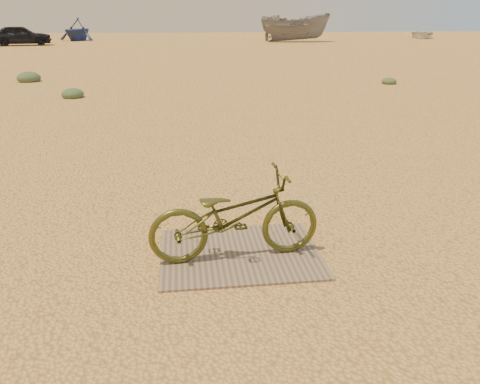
{
  "coord_description": "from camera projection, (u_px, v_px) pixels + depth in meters",
  "views": [
    {
      "loc": [
        -0.87,
        -4.06,
        2.15
      ],
      "look_at": [
        -0.37,
        -0.12,
        0.64
      ],
      "focal_mm": 35.0,
      "sensor_mm": 36.0,
      "label": 1
    }
  ],
  "objects": [
    {
      "name": "kale_a",
      "position": [
        73.0,
        98.0,
        12.97
      ],
      "size": [
        0.6,
        0.6,
        0.33
      ],
      "primitive_type": "ellipsoid",
      "color": "#485E3E",
      "rests_on": "ground"
    },
    {
      "name": "kale_c",
      "position": [
        29.0,
        82.0,
        16.08
      ],
      "size": [
        0.78,
        0.78,
        0.43
      ],
      "primitive_type": "ellipsoid",
      "color": "#485E3E",
      "rests_on": "ground"
    },
    {
      "name": "ground",
      "position": [
        275.0,
        246.0,
        4.63
      ],
      "size": [
        120.0,
        120.0,
        0.0
      ],
      "primitive_type": "plane",
      "color": "#E1AB5C",
      "rests_on": "ground"
    },
    {
      "name": "plywood_board",
      "position": [
        240.0,
        253.0,
        4.48
      ],
      "size": [
        1.51,
        1.17,
        0.02
      ],
      "primitive_type": "cube",
      "color": "#7F6E55",
      "rests_on": "ground"
    },
    {
      "name": "boat_far_right",
      "position": [
        422.0,
        34.0,
        45.65
      ],
      "size": [
        3.96,
        4.82,
        0.87
      ],
      "primitive_type": "imported",
      "rotation": [
        0.0,
        0.0,
        -0.26
      ],
      "color": "silver",
      "rests_on": "ground"
    },
    {
      "name": "bicycle",
      "position": [
        235.0,
        216.0,
        4.25
      ],
      "size": [
        1.62,
        0.68,
        0.83
      ],
      "primitive_type": "imported",
      "rotation": [
        0.0,
        0.0,
        1.66
      ],
      "color": "#42461A",
      "rests_on": "plywood_board"
    },
    {
      "name": "kale_b",
      "position": [
        389.0,
        84.0,
        15.53
      ],
      "size": [
        0.48,
        0.48,
        0.27
      ],
      "primitive_type": "ellipsoid",
      "color": "#485E3E",
      "rests_on": "ground"
    },
    {
      "name": "boat_mid_right",
      "position": [
        295.0,
        28.0,
        39.2
      ],
      "size": [
        5.94,
        2.33,
        2.28
      ],
      "primitive_type": "imported",
      "rotation": [
        0.0,
        0.0,
        1.55
      ],
      "color": "slate",
      "rests_on": "ground"
    },
    {
      "name": "boat_far_left",
      "position": [
        77.0,
        29.0,
        41.13
      ],
      "size": [
        4.31,
        4.59,
        1.93
      ],
      "primitive_type": "imported",
      "rotation": [
        0.0,
        0.0,
        -0.39
      ],
      "color": "navy",
      "rests_on": "ground"
    },
    {
      "name": "car",
      "position": [
        21.0,
        35.0,
        34.68
      ],
      "size": [
        4.51,
        2.55,
        1.45
      ],
      "primitive_type": "imported",
      "rotation": [
        0.0,
        0.0,
        1.78
      ],
      "color": "black",
      "rests_on": "ground"
    }
  ]
}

